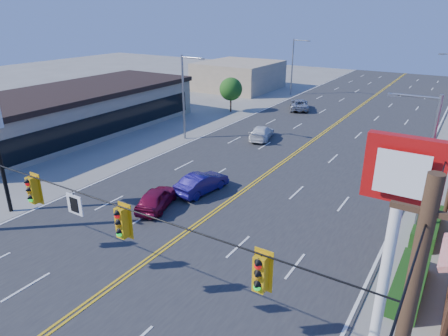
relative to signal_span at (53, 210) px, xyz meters
The scene contains 14 objects.
ground 4.89m from the signal_span, ahead, with size 160.00×160.00×0.00m, color gray.
road 20.58m from the signal_span, 89.66° to the left, with size 20.00×120.00×0.06m, color #2D2D30.
signal_span is the anchor object (origin of this frame).
kfc_pylon 11.87m from the signal_span, 19.78° to the left, with size 2.20×0.36×8.50m.
strip_mall 28.46m from the signal_span, 140.56° to the left, with size 10.40×26.40×4.40m.
streetlight_se 17.76m from the signal_span, 52.06° to the left, with size 2.55×0.25×8.00m.
streetlight_sw 24.46m from the signal_span, 115.88° to the left, with size 2.55×0.25×8.00m.
streetlight_nw 49.17m from the signal_span, 102.54° to the left, with size 2.55×0.25×8.00m.
tree_west 36.42m from the signal_span, 110.75° to the left, with size 2.80×2.80×4.20m.
bld_west_far 52.03m from the signal_span, 112.50° to the left, with size 11.00×12.00×4.20m, color tan.
car_magenta 10.63m from the signal_span, 109.79° to the left, with size 1.57×3.90×1.33m, color maroon.
car_blue 13.49m from the signal_span, 99.99° to the left, with size 1.45×4.17×1.37m, color #17105E.
car_white 26.45m from the signal_span, 99.61° to the left, with size 1.78×4.38×1.27m, color white.
car_silver 39.98m from the signal_span, 98.70° to the left, with size 2.21×4.80×1.33m, color #B2B2B8.
Camera 1 is at (12.28, -7.80, 11.79)m, focal length 32.00 mm.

